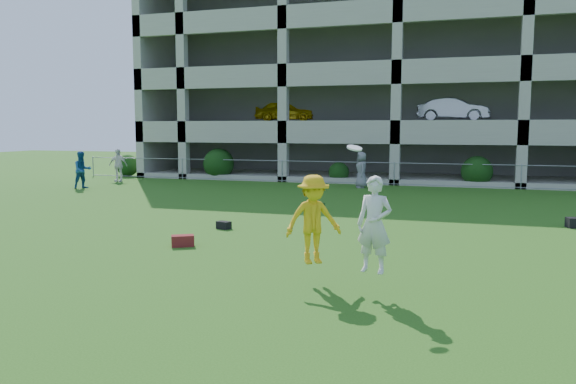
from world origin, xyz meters
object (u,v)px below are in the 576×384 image
(bystander_c, at_px, (361,170))
(frisbee_contest, at_px, (329,221))
(bystander_a, at_px, (82,170))
(parking_garage, at_px, (412,80))
(crate_d, at_px, (573,223))
(bystander_b, at_px, (118,165))

(bystander_c, height_order, frisbee_contest, frisbee_contest)
(bystander_a, height_order, parking_garage, parking_garage)
(bystander_c, distance_m, parking_garage, 11.59)
(bystander_a, xyz_separation_m, crate_d, (20.72, -4.75, -0.75))
(parking_garage, bearing_deg, frisbee_contest, -87.86)
(frisbee_contest, xyz_separation_m, parking_garage, (-1.03, 27.54, 4.77))
(bystander_b, relative_size, parking_garage, 0.06)
(bystander_a, relative_size, parking_garage, 0.06)
(bystander_c, distance_m, frisbee_contest, 17.40)
(bystander_b, relative_size, frisbee_contest, 0.79)
(bystander_a, relative_size, bystander_c, 1.02)
(bystander_a, xyz_separation_m, frisbee_contest, (15.25, -12.92, 0.34))
(parking_garage, bearing_deg, bystander_c, -97.67)
(crate_d, distance_m, frisbee_contest, 9.89)
(bystander_a, distance_m, frisbee_contest, 19.99)
(bystander_c, bearing_deg, frisbee_contest, -15.16)
(frisbee_contest, bearing_deg, bystander_a, 139.73)
(bystander_b, distance_m, parking_garage, 19.05)
(bystander_b, distance_m, crate_d, 22.70)
(bystander_c, xyz_separation_m, parking_garage, (1.39, 10.30, 5.13))
(bystander_a, bearing_deg, bystander_b, 37.94)
(crate_d, bearing_deg, frisbee_contest, -123.81)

